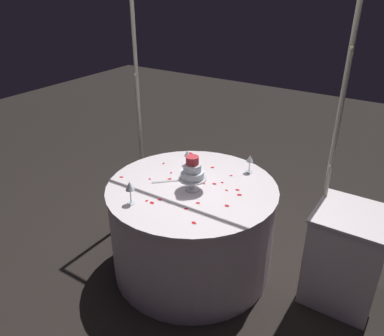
% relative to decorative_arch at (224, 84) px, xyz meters
% --- Properties ---
extents(ground_plane, '(12.00, 12.00, 0.00)m').
position_rel_decorative_arch_xyz_m(ground_plane, '(0.00, -0.47, -1.51)').
color(ground_plane, black).
extents(decorative_arch, '(1.88, 0.06, 2.37)m').
position_rel_decorative_arch_xyz_m(decorative_arch, '(0.00, 0.00, 0.00)').
color(decorative_arch, '#B7B29E').
rests_on(decorative_arch, ground).
extents(main_table, '(1.36, 1.36, 0.79)m').
position_rel_decorative_arch_xyz_m(main_table, '(0.00, -0.47, -1.11)').
color(main_table, white).
rests_on(main_table, ground).
extents(side_table, '(0.53, 0.53, 0.77)m').
position_rel_decorative_arch_xyz_m(side_table, '(1.17, -0.14, -1.12)').
color(side_table, white).
rests_on(side_table, ground).
extents(tiered_cake, '(0.22, 0.22, 0.29)m').
position_rel_decorative_arch_xyz_m(tiered_cake, '(0.03, -0.52, -0.55)').
color(tiered_cake, silver).
rests_on(tiered_cake, main_table).
extents(wine_glass_0, '(0.06, 0.06, 0.16)m').
position_rel_decorative_arch_xyz_m(wine_glass_0, '(0.27, -0.00, -0.60)').
color(wine_glass_0, silver).
rests_on(wine_glass_0, main_table).
extents(wine_glass_1, '(0.06, 0.06, 0.13)m').
position_rel_decorative_arch_xyz_m(wine_glass_1, '(-0.25, -0.17, -0.62)').
color(wine_glass_1, silver).
rests_on(wine_glass_1, main_table).
extents(wine_glass_2, '(0.07, 0.07, 0.18)m').
position_rel_decorative_arch_xyz_m(wine_glass_2, '(-0.24, -0.92, -0.57)').
color(wine_glass_2, silver).
rests_on(wine_glass_2, main_table).
extents(cake_knife, '(0.23, 0.22, 0.01)m').
position_rel_decorative_arch_xyz_m(cake_knife, '(-0.18, -0.49, -0.71)').
color(cake_knife, silver).
rests_on(cake_knife, main_table).
extents(rose_petal_0, '(0.03, 0.02, 0.00)m').
position_rel_decorative_arch_xyz_m(rose_petal_0, '(-0.35, -0.56, -0.71)').
color(rose_petal_0, red).
rests_on(rose_petal_0, main_table).
extents(rose_petal_1, '(0.04, 0.04, 0.00)m').
position_rel_decorative_arch_xyz_m(rose_petal_1, '(0.28, -0.89, -0.71)').
color(rose_petal_1, red).
rests_on(rose_petal_1, main_table).
extents(rose_petal_2, '(0.04, 0.04, 0.00)m').
position_rel_decorative_arch_xyz_m(rose_petal_2, '(-0.03, -0.10, -0.71)').
color(rose_petal_2, red).
rests_on(rose_petal_2, main_table).
extents(rose_petal_3, '(0.04, 0.04, 0.00)m').
position_rel_decorative_arch_xyz_m(rose_petal_3, '(-0.22, -0.47, -0.71)').
color(rose_petal_3, red).
rests_on(rose_petal_3, main_table).
extents(rose_petal_4, '(0.04, 0.03, 0.00)m').
position_rel_decorative_arch_xyz_m(rose_petal_4, '(-0.57, -0.66, -0.71)').
color(rose_petal_4, red).
rests_on(rose_petal_4, main_table).
extents(rose_petal_5, '(0.03, 0.03, 0.00)m').
position_rel_decorative_arch_xyz_m(rose_petal_5, '(-0.27, -0.38, -0.71)').
color(rose_petal_5, red).
rests_on(rose_petal_5, main_table).
extents(rose_petal_6, '(0.04, 0.03, 0.00)m').
position_rel_decorative_arch_xyz_m(rose_petal_6, '(0.17, -0.66, -0.71)').
color(rose_petal_6, red).
rests_on(rose_petal_6, main_table).
extents(rose_petal_7, '(0.02, 0.03, 0.00)m').
position_rel_decorative_arch_xyz_m(rose_petal_7, '(-0.16, -0.84, -0.71)').
color(rose_petal_7, red).
rests_on(rose_petal_7, main_table).
extents(rose_petal_8, '(0.04, 0.03, 0.00)m').
position_rel_decorative_arch_xyz_m(rose_petal_8, '(-0.35, 0.05, -0.71)').
color(rose_petal_8, red).
rests_on(rose_petal_8, main_table).
extents(rose_petal_9, '(0.04, 0.04, 0.00)m').
position_rel_decorative_arch_xyz_m(rose_petal_9, '(0.14, -0.77, -0.71)').
color(rose_petal_9, red).
rests_on(rose_petal_9, main_table).
extents(rose_petal_10, '(0.03, 0.02, 0.00)m').
position_rel_decorative_arch_xyz_m(rose_petal_10, '(0.26, -0.38, -0.71)').
color(rose_petal_10, red).
rests_on(rose_petal_10, main_table).
extents(rose_petal_11, '(0.03, 0.03, 0.00)m').
position_rel_decorative_arch_xyz_m(rose_petal_11, '(0.06, -0.38, -0.71)').
color(rose_petal_11, red).
rests_on(rose_petal_11, main_table).
extents(rose_petal_12, '(0.03, 0.02, 0.00)m').
position_rel_decorative_arch_xyz_m(rose_petal_12, '(0.17, -0.29, -0.71)').
color(rose_petal_12, red).
rests_on(rose_petal_12, main_table).
extents(rose_petal_13, '(0.04, 0.03, 0.00)m').
position_rel_decorative_arch_xyz_m(rose_petal_13, '(0.13, -0.34, -0.71)').
color(rose_petal_13, red).
rests_on(rose_petal_13, main_table).
extents(rose_petal_14, '(0.03, 0.03, 0.00)m').
position_rel_decorative_arch_xyz_m(rose_petal_14, '(-0.43, -0.27, -0.71)').
color(rose_petal_14, red).
rests_on(rose_petal_14, main_table).
extents(rose_petal_15, '(0.04, 0.03, 0.00)m').
position_rel_decorative_arch_xyz_m(rose_petal_15, '(0.37, -0.58, -0.71)').
color(rose_petal_15, red).
rests_on(rose_petal_15, main_table).
extents(rose_petal_16, '(0.04, 0.03, 0.00)m').
position_rel_decorative_arch_xyz_m(rose_petal_16, '(-0.31, -0.05, -0.71)').
color(rose_petal_16, red).
rests_on(rose_petal_16, main_table).
extents(rose_petal_17, '(0.04, 0.03, 0.00)m').
position_rel_decorative_arch_xyz_m(rose_petal_17, '(0.33, -0.33, -0.71)').
color(rose_petal_17, red).
rests_on(rose_petal_17, main_table).
extents(rose_petal_18, '(0.04, 0.03, 0.00)m').
position_rel_decorative_arch_xyz_m(rose_petal_18, '(-0.09, -0.77, -0.71)').
color(rose_petal_18, red).
rests_on(rose_petal_18, main_table).
extents(rose_petal_19, '(0.04, 0.04, 0.00)m').
position_rel_decorative_arch_xyz_m(rose_petal_19, '(0.38, -0.39, -0.71)').
color(rose_petal_19, red).
rests_on(rose_petal_19, main_table).
extents(rose_petal_20, '(0.04, 0.04, 0.00)m').
position_rel_decorative_arch_xyz_m(rose_petal_20, '(-0.11, -0.84, -0.71)').
color(rose_petal_20, red).
rests_on(rose_petal_20, main_table).
extents(rose_petal_21, '(0.03, 0.02, 0.00)m').
position_rel_decorative_arch_xyz_m(rose_petal_21, '(0.18, -0.15, -0.71)').
color(rose_petal_21, red).
rests_on(rose_petal_21, main_table).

